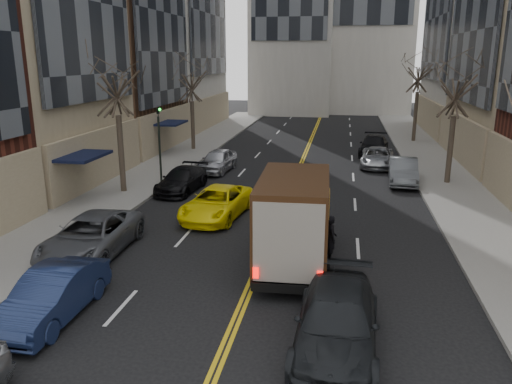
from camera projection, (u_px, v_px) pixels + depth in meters
sidewalk_left at (165, 165)px, 33.66m from camera, size 4.00×66.00×0.15m
sidewalk_right at (444, 176)px, 30.70m from camera, size 4.00×66.00×0.15m
tree_lf_mid at (115, 68)px, 25.26m from camera, size 3.20×3.20×8.91m
tree_lf_far at (191, 72)px, 37.77m from camera, size 3.20×3.20×8.12m
tree_rt_mid at (458, 75)px, 27.23m from camera, size 3.20×3.20×8.32m
tree_rt_far at (420, 62)px, 41.34m from camera, size 3.20×3.20×9.11m
traffic_signal at (159, 137)px, 27.92m from camera, size 0.29×0.26×4.70m
ups_truck at (294, 220)px, 17.28m from camera, size 2.65×6.13×3.32m
observer_sedan at (337, 322)px, 12.48m from camera, size 2.26×5.12×1.46m
taxi at (217, 203)px, 22.82m from camera, size 2.87×5.17×1.37m
pedestrian at (331, 238)px, 17.92m from camera, size 0.54×0.69×1.69m
parked_lf_b at (52, 295)px, 13.95m from camera, size 1.50×4.25×1.40m
parked_lf_c at (91, 236)px, 18.45m from camera, size 2.55×5.31×1.46m
parked_lf_d at (182, 180)px, 27.25m from camera, size 2.16×4.55×1.28m
parked_lf_e at (218, 161)px, 31.98m from camera, size 2.06×4.32×1.43m
parked_rt_a at (403, 171)px, 28.95m from camera, size 1.83×4.52×1.46m
parked_rt_b at (377, 157)px, 33.40m from camera, size 2.48×4.72×1.27m
parked_rt_c at (374, 146)px, 37.25m from camera, size 2.55×5.21×1.46m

